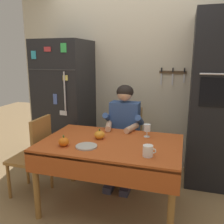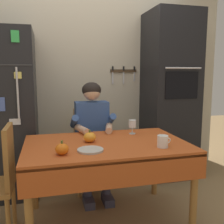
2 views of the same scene
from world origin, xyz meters
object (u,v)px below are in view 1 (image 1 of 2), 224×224
Objects in this scene: pumpkin_large at (100,135)px; chair_left_side at (35,153)px; wine_glass at (147,128)px; coffee_mug at (148,151)px; serving_tray at (86,146)px; refrigerator at (66,105)px; wall_oven at (216,102)px; dining_table at (110,150)px; seated_person at (123,126)px; chair_behind_person at (127,139)px; pumpkin_medium at (64,142)px.

chair_left_side is at bearing -175.40° from pumpkin_large.
pumpkin_large is at bearing -156.28° from wine_glass.
coffee_mug is 0.57× the size of serving_tray.
chair_left_side is (0.05, -0.87, -0.39)m from refrigerator.
wall_oven is at bearing 61.24° from coffee_mug.
dining_table is 9.97× the size of wine_glass.
refrigerator reaches higher than dining_table.
refrigerator is at bearing 163.35° from seated_person.
seated_person is (-1.07, -0.32, -0.31)m from wall_oven.
serving_tray is (-0.16, -0.98, 0.24)m from chair_behind_person.
wall_oven is at bearing 41.74° from wine_glass.
chair_behind_person is 1.15m from coffee_mug.
chair_behind_person is 0.78m from pumpkin_large.
seated_person is at bearing 91.51° from dining_table.
coffee_mug is (0.43, -0.84, 0.05)m from seated_person.
seated_person is at bearing -16.65° from refrigerator.
pumpkin_large is at bearing -102.99° from seated_person.
coffee_mug is (0.42, -0.23, 0.13)m from dining_table.
pumpkin_medium is at bearing -63.46° from refrigerator.
pumpkin_medium is at bearing -130.64° from pumpkin_large.
pumpkin_large is at bearing 81.62° from serving_tray.
pumpkin_large is 0.27m from serving_tray.
chair_behind_person is at bearing 41.45° from chair_left_side.
chair_left_side is (-0.88, -0.59, -0.23)m from seated_person.
pumpkin_large reaches higher than serving_tray.
pumpkin_medium is at bearing 179.49° from coffee_mug.
coffee_mug is 0.83× the size of wine_glass.
dining_table is 12.00× the size of coffee_mug.
wall_oven is 1.16m from seated_person.
pumpkin_large is at bearing 49.36° from pumpkin_medium.
wine_glass is at bearing 99.92° from coffee_mug.
refrigerator reaches higher than chair_left_side.
refrigerator is at bearing 125.77° from serving_tray.
chair_behind_person is 7.97× the size of coffee_mug.
dining_table is at bearing -138.69° from wall_oven.
chair_behind_person is (0.93, -0.09, -0.39)m from refrigerator.
refrigerator is 0.86× the size of wall_oven.
seated_person is 11.21× the size of pumpkin_large.
dining_table is 0.28m from serving_tray.
seated_person reaches higher than wine_glass.
serving_tray is (-0.04, -0.26, -0.04)m from pumpkin_large.
seated_person reaches higher than coffee_mug.
refrigerator is 1.94× the size of chair_behind_person.
coffee_mug reaches higher than serving_tray.
chair_behind_person is at bearing -5.53° from refrigerator.
refrigerator is 8.77× the size of serving_tray.
wine_glass reaches higher than coffee_mug.
wine_glass is at bearing -25.43° from refrigerator.
pumpkin_large is at bearing -144.42° from wall_oven.
wine_glass is at bearing -43.77° from seated_person.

